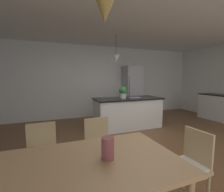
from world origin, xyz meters
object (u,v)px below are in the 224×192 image
refrigerator (132,91)px  potted_plant_on_island (123,92)px  chair_kitchen_end (189,164)px  chair_far_right (99,145)px  kitchen_island (128,112)px  vase_on_dining_table (108,148)px  chair_far_left (42,154)px  dining_table (83,170)px

refrigerator → potted_plant_on_island: size_ratio=5.69×
chair_kitchen_end → chair_far_right: same height
kitchen_island → refrigerator: size_ratio=1.03×
kitchen_island → vase_on_dining_table: (-1.64, -2.85, 0.38)m
potted_plant_on_island → chair_kitchen_end: bearing=-98.9°
chair_far_right → refrigerator: size_ratio=0.45×
refrigerator → chair_far_right: bearing=-125.0°
chair_far_left → potted_plant_on_island: potted_plant_on_island is taller
dining_table → chair_far_left: size_ratio=2.02×
chair_kitchen_end → potted_plant_on_island: size_ratio=2.53×
chair_kitchen_end → chair_far_right: size_ratio=1.00×
kitchen_island → vase_on_dining_table: bearing=-119.8°
chair_far_left → potted_plant_on_island: 2.93m
kitchen_island → vase_on_dining_table: 3.31m
chair_far_left → chair_kitchen_end: 1.87m
chair_far_right → potted_plant_on_island: size_ratio=2.53×
chair_far_left → kitchen_island: bearing=41.0°
chair_far_left → refrigerator: 4.60m
chair_far_right → kitchen_island: size_ratio=0.43×
vase_on_dining_table → chair_kitchen_end: bearing=0.6°
kitchen_island → chair_kitchen_end: bearing=-102.1°
dining_table → kitchen_island: 3.40m
kitchen_island → potted_plant_on_island: size_ratio=5.83×
chair_far_left → chair_kitchen_end: same height
chair_far_right → potted_plant_on_island: potted_plant_on_island is taller
chair_far_right → refrigerator: bearing=55.0°
potted_plant_on_island → dining_table: bearing=-120.8°
chair_kitchen_end → potted_plant_on_island: 2.94m
potted_plant_on_island → kitchen_island: bearing=0.0°
chair_far_right → refrigerator: refrigerator is taller
chair_far_left → chair_kitchen_end: bearing=-28.0°
chair_far_right → dining_table: bearing=-114.2°
chair_far_left → chair_far_right: same height
chair_kitchen_end → chair_far_left: bearing=152.0°
chair_kitchen_end → vase_on_dining_table: (-1.02, -0.01, 0.37)m
kitchen_island → refrigerator: (0.87, 1.38, 0.51)m
chair_far_left → dining_table: bearing=-65.7°
dining_table → potted_plant_on_island: (1.70, 2.84, 0.40)m
chair_far_left → refrigerator: size_ratio=0.45×
chair_kitchen_end → dining_table: bearing=-179.9°
chair_far_right → vase_on_dining_table: vase_on_dining_table is taller
dining_table → vase_on_dining_table: vase_on_dining_table is taller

